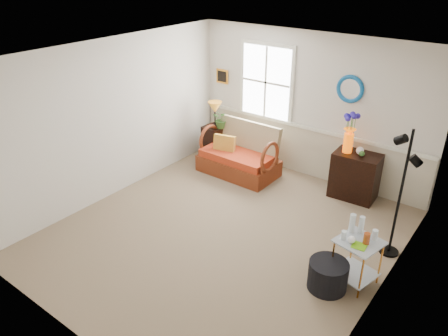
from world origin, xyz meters
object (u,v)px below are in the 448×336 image
Objects in this scene: lamp_stand at (215,143)px; cabinet at (355,176)px; side_table at (356,262)px; floor_lamp at (400,195)px; loveseat at (239,150)px; ottoman at (328,275)px.

cabinet is (2.82, 0.20, 0.06)m from lamp_stand.
floor_lamp reaches higher than side_table.
lamp_stand is 2.83m from cabinet.
loveseat is 2.09× the size of lamp_stand.
cabinet is 2.22m from side_table.
loveseat is 2.31× the size of side_table.
ottoman is at bearing -126.51° from side_table.
side_table is at bearing -27.97° from loveseat.
ottoman is (-0.38, -1.18, -0.73)m from floor_lamp.
ottoman is (2.70, -1.89, -0.28)m from loveseat.
loveseat is at bearing -170.83° from cabinet.
side_table is (3.68, -1.84, -0.03)m from lamp_stand.
loveseat is 0.81m from lamp_stand.
ottoman is at bearing -34.47° from loveseat.
loveseat is at bearing 151.45° from side_table.
loveseat is 0.78× the size of floor_lamp.
loveseat is 3.19m from floor_lamp.
floor_lamp is at bearing -12.49° from loveseat.
floor_lamp is (3.08, -0.71, 0.45)m from loveseat.
loveseat reaches higher than cabinet.
lamp_stand reaches higher than side_table.
ottoman is (0.63, -2.35, -0.21)m from cabinet.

